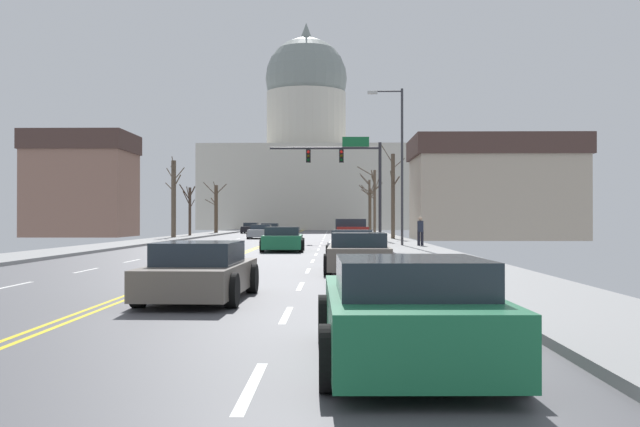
{
  "coord_description": "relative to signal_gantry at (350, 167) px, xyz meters",
  "views": [
    {
      "loc": [
        4.3,
        -36.3,
        1.63
      ],
      "look_at": [
        2.95,
        36.55,
        2.17
      ],
      "focal_mm": 40.5,
      "sensor_mm": 36.0,
      "label": 1
    }
  ],
  "objects": [
    {
      "name": "sedan_oncoming_00",
      "position": [
        -7.19,
        8.75,
        -4.77
      ],
      "size": [
        2.11,
        4.59,
        1.14
      ],
      "color": "#9EA3A8",
      "rests_on": "ground"
    },
    {
      "name": "ground",
      "position": [
        -5.45,
        -14.67,
        -5.3
      ],
      "size": [
        20.0,
        180.0,
        0.2
      ],
      "color": "#4E4E53"
    },
    {
      "name": "flank_building_00",
      "position": [
        -24.27,
        14.77,
        -0.5
      ],
      "size": [
        9.13,
        7.58,
        9.53
      ],
      "color": "#8C6656",
      "rests_on": "ground"
    },
    {
      "name": "street_lamp_right",
      "position": [
        2.52,
        -10.07,
        -0.03
      ],
      "size": [
        2.03,
        0.24,
        8.88
      ],
      "color": "#333338",
      "rests_on": "ground"
    },
    {
      "name": "sedan_oncoming_01",
      "position": [
        -7.45,
        20.44,
        -4.76
      ],
      "size": [
        2.17,
        4.3,
        1.19
      ],
      "color": "#6B6056",
      "rests_on": "ground"
    },
    {
      "name": "sedan_near_05",
      "position": [
        -3.84,
        -36.52,
        -4.77
      ],
      "size": [
        2.03,
        4.33,
        1.17
      ],
      "color": "#6B6056",
      "rests_on": "ground"
    },
    {
      "name": "flank_building_01",
      "position": [
        11.58,
        6.23,
        -1.25
      ],
      "size": [
        13.06,
        8.48,
        8.05
      ],
      "color": "#B2A38E",
      "rests_on": "ground"
    },
    {
      "name": "sedan_near_02",
      "position": [
        -3.69,
        -14.76,
        -4.74
      ],
      "size": [
        2.19,
        4.46,
        1.23
      ],
      "color": "#1E7247",
      "rests_on": "ground"
    },
    {
      "name": "bare_tree_04",
      "position": [
        3.17,
        35.42,
        -1.8
      ],
      "size": [
        2.15,
        2.1,
        7.0
      ],
      "color": "brown",
      "rests_on": "ground"
    },
    {
      "name": "bare_tree_01",
      "position": [
        -13.78,
        26.27,
        -2.51
      ],
      "size": [
        2.56,
        1.45,
        5.53
      ],
      "color": "#4C3D2D",
      "rests_on": "ground"
    },
    {
      "name": "sedan_near_00",
      "position": [
        -0.16,
        -3.3,
        -4.75
      ],
      "size": [
        2.15,
        4.7,
        1.21
      ],
      "color": "#B71414",
      "rests_on": "ground"
    },
    {
      "name": "sedan_near_03",
      "position": [
        -0.42,
        -22.17,
        -4.77
      ],
      "size": [
        2.05,
        4.49,
        1.19
      ],
      "color": "silver",
      "rests_on": "ground"
    },
    {
      "name": "pedestrian_00",
      "position": [
        3.69,
        -10.83,
        -4.3
      ],
      "size": [
        0.35,
        0.34,
        1.6
      ],
      "color": "black",
      "rests_on": "ground"
    },
    {
      "name": "bare_tree_06",
      "position": [
        2.76,
        18.39,
        -1.73
      ],
      "size": [
        2.19,
        2.85,
        6.52
      ],
      "color": "brown",
      "rests_on": "ground"
    },
    {
      "name": "bare_tree_05",
      "position": [
        -14.04,
        6.9,
        -1.99
      ],
      "size": [
        1.64,
        2.08,
        6.5
      ],
      "color": "brown",
      "rests_on": "ground"
    },
    {
      "name": "bare_tree_00",
      "position": [
        3.37,
        3.69,
        -1.83
      ],
      "size": [
        1.87,
        2.32,
        7.12
      ],
      "color": "brown",
      "rests_on": "ground"
    },
    {
      "name": "sedan_near_04",
      "position": [
        -0.4,
        -29.17,
        -4.74
      ],
      "size": [
        2.08,
        4.62,
        1.22
      ],
      "color": "#6B6056",
      "rests_on": "ground"
    },
    {
      "name": "sedan_near_06",
      "position": [
        -0.34,
        -42.94,
        -4.75
      ],
      "size": [
        2.03,
        4.26,
        1.21
      ],
      "color": "#1E7247",
      "rests_on": "ground"
    },
    {
      "name": "bare_tree_03",
      "position": [
        -14.01,
        13.22,
        -2.74
      ],
      "size": [
        1.4,
        2.48,
        4.55
      ],
      "color": "#423328",
      "rests_on": "ground"
    },
    {
      "name": "bare_tree_02",
      "position": [
        2.86,
        26.82,
        -2.41
      ],
      "size": [
        2.61,
        2.2,
        5.44
      ],
      "color": "#4C3D2D",
      "rests_on": "ground"
    },
    {
      "name": "signal_gantry",
      "position": [
        0.0,
        0.0,
        0.0
      ],
      "size": [
        7.91,
        0.41,
        7.3
      ],
      "color": "#28282D",
      "rests_on": "ground"
    },
    {
      "name": "pickup_truck_near_01",
      "position": [
        -0.13,
        -8.85,
        -4.6
      ],
      "size": [
        2.26,
        5.62,
        1.62
      ],
      "color": "maroon",
      "rests_on": "ground"
    },
    {
      "name": "capitol_building",
      "position": [
        -5.45,
        63.16,
        5.69
      ],
      "size": [
        31.48,
        19.66,
        32.77
      ],
      "color": "beige",
      "rests_on": "ground"
    },
    {
      "name": "sedan_oncoming_02",
      "position": [
        -10.52,
        30.58,
        -4.75
      ],
      "size": [
        1.94,
        4.51,
        1.19
      ],
      "color": "black",
      "rests_on": "ground"
    }
  ]
}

